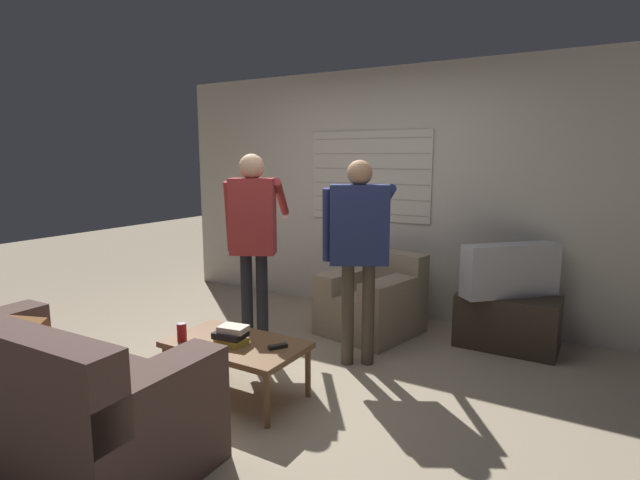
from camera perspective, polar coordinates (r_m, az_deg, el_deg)
ground_plane at (r=3.88m, az=-5.30°, el=-15.75°), size 16.00×16.00×0.00m
wall_back at (r=5.30m, az=7.47°, el=5.40°), size 5.20×0.08×2.55m
couch_blue at (r=3.27m, az=-28.80°, el=-15.61°), size 1.84×0.88×0.86m
armchair_beige at (r=4.79m, az=6.13°, el=-6.88°), size 0.92×0.94×0.75m
coffee_table at (r=3.57m, az=-9.59°, el=-11.98°), size 0.95×0.56×0.39m
tv_stand at (r=4.69m, az=20.59°, el=-8.72°), size 0.84×0.45×0.47m
tv at (r=4.57m, az=20.91°, el=-3.22°), size 0.74×0.74×0.45m
person_left_standing at (r=4.21m, az=-7.63°, el=1.26°), size 0.49×0.78×1.68m
person_right_standing at (r=3.89m, az=4.46°, el=0.38°), size 0.56×0.85×1.63m
book_stack at (r=3.51m, az=-10.08°, el=-10.62°), size 0.24×0.19×0.13m
soda_can at (r=3.63m, az=-15.52°, el=-10.11°), size 0.07×0.07×0.13m
spare_remote at (r=3.40m, az=-4.84°, el=-12.03°), size 0.10×0.13×0.02m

